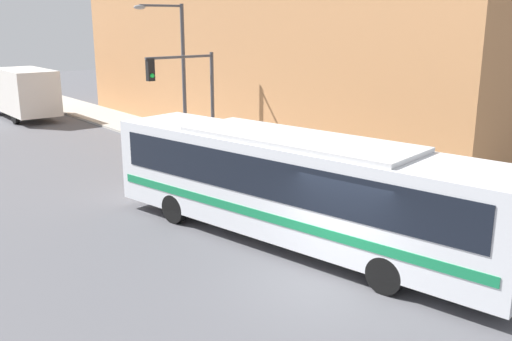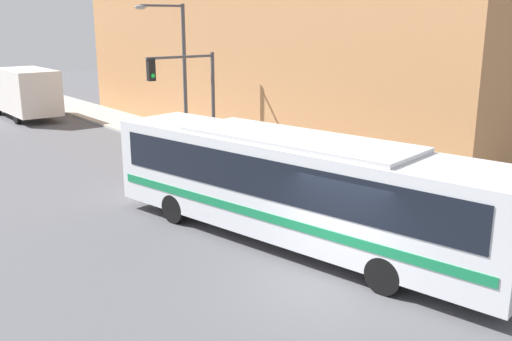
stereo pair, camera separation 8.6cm
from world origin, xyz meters
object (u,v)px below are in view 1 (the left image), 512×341
Objects in this scene: city_bus at (296,183)px; delivery_truck at (23,92)px; fire_hydrant at (315,179)px; parking_meter at (261,149)px; traffic_light_pole at (189,86)px; street_lamp at (177,63)px.

city_bus is 26.04m from delivery_truck.
fire_hydrant is 0.55× the size of parking_meter.
parking_meter is at bearing 90.00° from fire_hydrant.
city_bus is 1.75× the size of delivery_truck.
fire_hydrant is at bearing -82.18° from delivery_truck.
traffic_light_pole reaches higher than city_bus.
street_lamp reaches higher than city_bus.
fire_hydrant is at bearing -89.41° from street_lamp.
traffic_light_pole reaches higher than parking_meter.
traffic_light_pole is (2.78, 9.82, 1.56)m from city_bus.
street_lamp reaches higher than traffic_light_pole.
city_bus is 5.11m from fire_hydrant.
delivery_truck is at bearing 97.33° from traffic_light_pole.
street_lamp is at bearing 68.90° from traffic_light_pole.
fire_hydrant is at bearing -90.00° from parking_meter.
traffic_light_pole is (2.08, -16.21, 1.62)m from delivery_truck.
city_bus is 7.33m from parking_meter.
street_lamp is (0.97, 2.51, 0.79)m from traffic_light_pole.
delivery_truck is 1.08× the size of street_lamp.
city_bus is at bearing -91.53° from delivery_truck.
city_bus reaches higher than fire_hydrant.
delivery_truck reaches higher than parking_meter.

